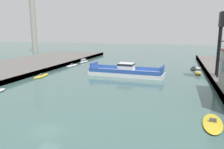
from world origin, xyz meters
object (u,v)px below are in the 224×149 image
smokestack_distant_a (33,21)px  moored_boat_mid_right (84,61)px  moored_boat_far_left (194,68)px  moored_boat_upstream_a (41,76)px  moored_boat_near_right (198,71)px  moored_boat_near_left (213,123)px  chain_ferry (126,72)px  moored_boat_far_right (72,65)px

smokestack_distant_a → moored_boat_mid_right: bearing=-36.2°
smokestack_distant_a → moored_boat_far_left: bearing=-24.0°
moored_boat_mid_right → moored_boat_far_left: (42.05, -4.54, -0.24)m
moored_boat_far_left → moored_boat_upstream_a: size_ratio=0.88×
moored_boat_far_left → moored_boat_mid_right: bearing=173.8°
moored_boat_mid_right → moored_boat_far_left: size_ratio=0.92×
moored_boat_near_right → moored_boat_mid_right: 44.54m
moored_boat_near_left → moored_boat_near_right: 39.05m
moored_boat_upstream_a → chain_ferry: bearing=20.6°
chain_ferry → moored_boat_far_left: bearing=40.9°
moored_boat_far_right → smokestack_distant_a: size_ratio=0.20×
moored_boat_mid_right → moored_boat_upstream_a: 29.72m
moored_boat_far_left → moored_boat_far_right: bearing=-173.0°
moored_boat_near_left → moored_boat_mid_right: (-41.99, 51.09, 0.33)m
moored_boat_far_left → smokestack_distant_a: size_ratio=0.19×
moored_boat_far_right → smokestack_distant_a: (-48.98, 45.90, 18.72)m
moored_boat_near_right → moored_boat_far_right: 43.41m
moored_boat_far_right → moored_boat_mid_right: bearing=87.3°
moored_boat_far_right → smokestack_distant_a: 69.69m
moored_boat_near_right → moored_boat_upstream_a: 46.22m
moored_boat_near_right → moored_boat_far_right: moored_boat_near_right is taller
moored_boat_near_left → moored_boat_far_right: 59.25m
chain_ferry → moored_boat_far_left: chain_ferry is taller
chain_ferry → moored_boat_mid_right: 31.15m
moored_boat_mid_right → smokestack_distant_a: 63.95m
chain_ferry → moored_boat_far_right: 25.94m
moored_boat_mid_right → smokestack_distant_a: bearing=143.8°
moored_boat_far_left → moored_boat_upstream_a: moored_boat_far_left is taller
chain_ferry → moored_boat_mid_right: chain_ferry is taller
moored_boat_upstream_a → moored_boat_near_right: bearing=22.5°
moored_boat_near_left → moored_boat_far_right: (-42.45, 41.32, 0.00)m
chain_ferry → smokestack_distant_a: 93.95m
chain_ferry → moored_boat_upstream_a: size_ratio=2.89×
moored_boat_mid_right → moored_boat_upstream_a: size_ratio=0.81×
moored_boat_far_right → smokestack_distant_a: smokestack_distant_a is taller
chain_ferry → moored_boat_far_left: size_ratio=3.27×
moored_boat_far_left → moored_boat_upstream_a: (-41.87, -25.18, -0.11)m
moored_boat_near_left → moored_boat_far_right: size_ratio=1.09×
chain_ferry → moored_boat_far_right: (-23.24, 11.47, -0.87)m
chain_ferry → moored_boat_near_left: (19.21, -29.85, -0.87)m
chain_ferry → moored_boat_near_left: 35.51m
chain_ferry → moored_boat_near_left: chain_ferry is taller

